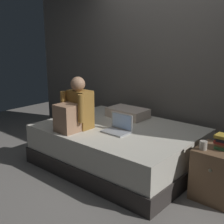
{
  "coord_description": "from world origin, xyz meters",
  "views": [
    {
      "loc": [
        2.06,
        -2.44,
        1.65
      ],
      "look_at": [
        -0.14,
        0.1,
        0.77
      ],
      "focal_mm": 46.37,
      "sensor_mm": 36.0,
      "label": 1
    }
  ],
  "objects_px": {
    "person_sitting": "(75,110)",
    "mug": "(203,145)",
    "laptop": "(118,128)",
    "bed": "(119,146)",
    "pillow": "(128,113)",
    "nightstand": "(218,174)"
  },
  "relations": [
    {
      "from": "nightstand",
      "to": "mug",
      "type": "xyz_separation_m",
      "value": [
        -0.13,
        -0.12,
        0.32
      ]
    },
    {
      "from": "person_sitting",
      "to": "bed",
      "type": "bearing_deg",
      "value": 49.46
    },
    {
      "from": "person_sitting",
      "to": "laptop",
      "type": "distance_m",
      "value": 0.58
    },
    {
      "from": "bed",
      "to": "laptop",
      "type": "bearing_deg",
      "value": -52.08
    },
    {
      "from": "laptop",
      "to": "nightstand",
      "type": "bearing_deg",
      "value": 9.42
    },
    {
      "from": "bed",
      "to": "pillow",
      "type": "distance_m",
      "value": 0.59
    },
    {
      "from": "bed",
      "to": "nightstand",
      "type": "relative_size",
      "value": 3.67
    },
    {
      "from": "nightstand",
      "to": "person_sitting",
      "type": "relative_size",
      "value": 0.83
    },
    {
      "from": "laptop",
      "to": "pillow",
      "type": "xyz_separation_m",
      "value": [
        -0.32,
        0.6,
        0.01
      ]
    },
    {
      "from": "laptop",
      "to": "pillow",
      "type": "relative_size",
      "value": 0.57
    },
    {
      "from": "nightstand",
      "to": "pillow",
      "type": "distance_m",
      "value": 1.59
    },
    {
      "from": "person_sitting",
      "to": "pillow",
      "type": "xyz_separation_m",
      "value": [
        0.16,
        0.87,
        -0.19
      ]
    },
    {
      "from": "person_sitting",
      "to": "mug",
      "type": "height_order",
      "value": "person_sitting"
    },
    {
      "from": "pillow",
      "to": "mug",
      "type": "bearing_deg",
      "value": -21.05
    },
    {
      "from": "pillow",
      "to": "nightstand",
      "type": "bearing_deg",
      "value": -15.21
    },
    {
      "from": "pillow",
      "to": "laptop",
      "type": "bearing_deg",
      "value": -61.92
    },
    {
      "from": "mug",
      "to": "bed",
      "type": "bearing_deg",
      "value": 176.17
    },
    {
      "from": "person_sitting",
      "to": "mug",
      "type": "distance_m",
      "value": 1.58
    },
    {
      "from": "bed",
      "to": "mug",
      "type": "height_order",
      "value": "mug"
    },
    {
      "from": "person_sitting",
      "to": "pillow",
      "type": "height_order",
      "value": "person_sitting"
    },
    {
      "from": "person_sitting",
      "to": "mug",
      "type": "relative_size",
      "value": 7.28
    },
    {
      "from": "bed",
      "to": "mug",
      "type": "distance_m",
      "value": 1.22
    }
  ]
}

